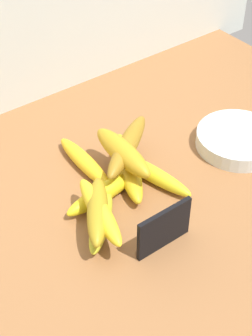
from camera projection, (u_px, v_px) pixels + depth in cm
name	position (u px, v px, depth cm)	size (l,w,h in cm)	color
counter_top	(154.00, 185.00, 105.95)	(110.00, 76.00, 3.00)	#905E36
chalkboard_sign	(164.00, 230.00, 89.87)	(11.00, 1.80, 8.40)	black
fruit_bowl	(238.00, 140.00, 111.76)	(17.57, 17.57, 3.25)	silver
banana_0	(85.00, 162.00, 106.32)	(17.85, 3.29, 3.29)	yellow
banana_1	(101.00, 221.00, 94.45)	(15.48, 3.26, 3.26)	gold
banana_2	(104.00, 192.00, 99.68)	(17.34, 3.50, 3.50)	yellow
banana_3	(128.00, 167.00, 104.70)	(20.72, 4.04, 4.04)	yellow
banana_4	(150.00, 173.00, 104.02)	(19.72, 3.24, 3.24)	yellow
banana_5	(123.00, 152.00, 101.42)	(16.74, 4.39, 4.39)	gold
banana_6	(100.00, 211.00, 91.59)	(17.29, 3.39, 3.39)	yellow
banana_7	(98.00, 211.00, 91.49)	(16.23, 3.65, 3.65)	#A88A1D
banana_8	(127.00, 146.00, 103.41)	(20.00, 3.76, 3.76)	olive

